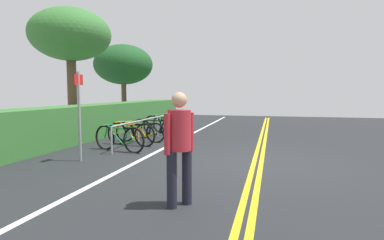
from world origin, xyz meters
The scene contains 16 objects.
ground_plane centered at (0.00, 0.00, -0.03)m, with size 29.18×13.87×0.05m, color #232628.
centre_line_yellow_inner centered at (0.00, -0.08, 0.00)m, with size 26.27×0.10×0.00m, color gold.
centre_line_yellow_outer centered at (0.00, 0.08, 0.00)m, with size 26.27×0.10×0.00m, color gold.
bike_lane_stripe_white centered at (0.00, 2.66, 0.00)m, with size 26.27×0.12×0.00m, color white.
bike_rack centered at (2.68, 3.68, 0.55)m, with size 5.13×0.05×0.72m.
bicycle_0 centered at (0.57, 3.69, 0.34)m, with size 0.61×1.69×0.73m.
bicycle_1 centered at (1.52, 3.78, 0.34)m, with size 0.48×1.69×0.73m.
bicycle_2 centered at (2.22, 3.78, 0.32)m, with size 0.46×1.70×0.68m.
bicycle_3 centered at (3.07, 3.57, 0.34)m, with size 0.46×1.74×0.72m.
bicycle_4 centered at (3.94, 3.56, 0.36)m, with size 0.46×1.72×0.77m.
bicycle_5 centered at (4.66, 3.53, 0.33)m, with size 0.60×1.69×0.70m.
pedestrian centered at (-3.06, 0.93, 0.90)m, with size 0.41×0.33×1.58m.
sign_post_near centered at (-0.80, 3.97, 1.24)m, with size 0.36×0.06×2.04m.
hedge_backdrop centered at (4.18, 5.90, 0.57)m, with size 14.08×1.16×1.14m, color #387533.
tree_mid centered at (3.76, 7.26, 3.73)m, with size 3.05×3.05×4.77m.
tree_far_right centered at (8.79, 7.53, 3.05)m, with size 3.13×3.13×4.12m.
Camera 1 is at (-7.25, -0.30, 1.58)m, focal length 30.12 mm.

